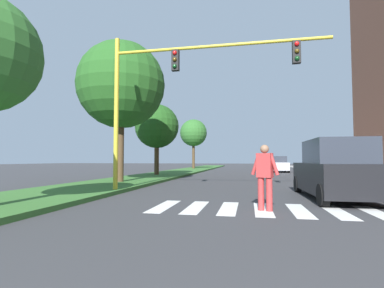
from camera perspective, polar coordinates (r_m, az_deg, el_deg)
ground_plane at (r=29.14m, az=11.87°, el=-5.61°), size 140.00×140.00×0.00m
crosswalk at (r=7.98m, az=13.87°, el=-12.40°), size 5.85×2.20×0.01m
median_strip at (r=27.98m, az=-2.99°, el=-5.63°), size 3.98×64.00×0.15m
tree_mid at (r=16.25m, az=-13.78°, el=11.22°), size 4.66×4.66×7.50m
tree_far at (r=22.78m, az=-6.95°, el=3.45°), size 3.43×3.43×5.48m
tree_distant at (r=38.52m, az=0.29°, el=2.18°), size 3.59×3.59×6.53m
sidewalk_right at (r=28.26m, az=27.41°, el=-5.26°), size 3.00×64.00×0.15m
traffic_light_gantry at (r=11.31m, az=-3.67°, el=12.41°), size 8.11×0.30×6.00m
pedestrian_performer at (r=7.67m, az=14.18°, el=-5.79°), size 0.72×0.37×1.69m
suv_crossing at (r=10.78m, az=26.45°, el=-4.77°), size 2.05×4.64×1.97m
sedan_midblock at (r=32.04m, az=16.75°, el=-3.92°), size 1.95×4.50×1.67m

